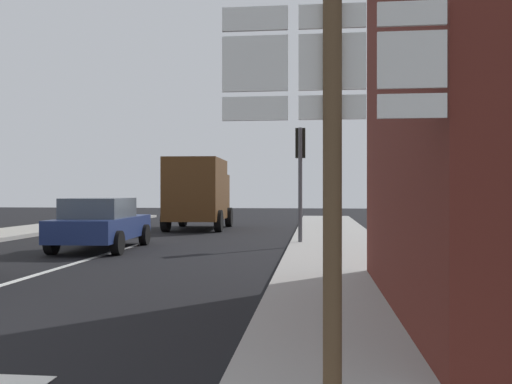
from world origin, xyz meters
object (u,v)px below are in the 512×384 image
at_px(sedan_far, 101,223).
at_px(route_sign_post, 332,144).
at_px(delivery_truck, 199,192).
at_px(traffic_light_near_right, 300,159).

distance_m(sedan_far, route_sign_post, 12.61).
bearing_deg(route_sign_post, delivery_truck, 104.97).
height_order(delivery_truck, traffic_light_near_right, traffic_light_near_right).
xyz_separation_m(sedan_far, delivery_truck, (0.97, 8.56, 0.89)).
relative_size(delivery_truck, route_sign_post, 1.58).
bearing_deg(traffic_light_near_right, delivery_truck, 123.87).
xyz_separation_m(sedan_far, traffic_light_near_right, (5.60, 1.66, 1.89)).
xyz_separation_m(delivery_truck, traffic_light_near_right, (4.63, -6.90, 1.00)).
xyz_separation_m(route_sign_post, traffic_light_near_right, (-0.58, 12.57, 0.65)).
height_order(sedan_far, traffic_light_near_right, traffic_light_near_right).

